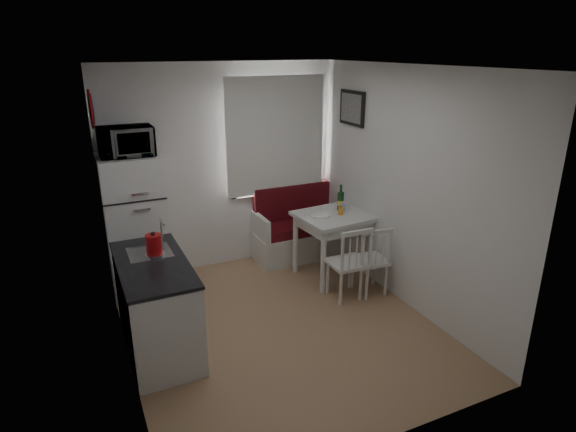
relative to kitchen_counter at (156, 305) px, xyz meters
name	(u,v)px	position (x,y,z in m)	size (l,w,h in m)	color
floor	(279,325)	(1.20, -0.16, -0.46)	(3.00, 3.50, 0.02)	tan
ceiling	(277,66)	(1.20, -0.16, 2.14)	(3.00, 3.50, 0.02)	white
wall_back	(223,168)	(1.20, 1.59, 0.84)	(3.00, 0.02, 2.60)	white
wall_front	(388,286)	(1.20, -1.91, 0.84)	(3.00, 0.02, 2.60)	white
wall_left	(114,232)	(-0.30, -0.16, 0.84)	(0.02, 3.50, 2.60)	white
wall_right	(405,189)	(2.70, -0.16, 0.84)	(0.02, 3.50, 2.60)	white
window	(274,139)	(1.90, 1.56, 1.17)	(1.22, 0.06, 1.47)	silver
curtain	(276,136)	(1.90, 1.49, 1.22)	(1.35, 0.02, 1.50)	white
kitchen_counter	(156,305)	(0.00, 0.00, 0.00)	(0.62, 1.32, 1.16)	silver
wall_sign	(92,109)	(-0.27, 1.29, 1.69)	(0.40, 0.40, 0.03)	#193796
picture_frame	(352,108)	(2.67, 0.94, 1.59)	(0.04, 0.52, 0.42)	black
bench	(304,233)	(2.25, 1.36, -0.13)	(1.38, 0.53, 0.99)	silver
dining_table	(342,220)	(2.42, 0.66, 0.27)	(1.15, 0.85, 0.82)	silver
chair_left	(353,256)	(2.17, -0.01, 0.09)	(0.43, 0.41, 0.48)	silver
chair_right	(373,254)	(2.45, 0.00, 0.07)	(0.44, 0.43, 0.45)	silver
fridge	(135,226)	(0.02, 1.24, 0.37)	(0.66, 0.66, 1.65)	white
microwave	(126,141)	(0.02, 1.19, 1.35)	(0.57, 0.38, 0.31)	white
kettle	(154,245)	(0.05, 0.12, 0.56)	(0.18, 0.18, 0.24)	#AE0D11
wine_bottle	(341,198)	(2.45, 0.76, 0.53)	(0.08, 0.08, 0.33)	#133D1A
drinking_glass_orange	(341,211)	(2.37, 0.61, 0.42)	(0.06, 0.06, 0.10)	orange
drinking_glass_blue	(342,207)	(2.45, 0.71, 0.41)	(0.06, 0.06, 0.10)	#8DB3F0
plate	(320,215)	(2.12, 0.68, 0.37)	(0.25, 0.25, 0.02)	white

